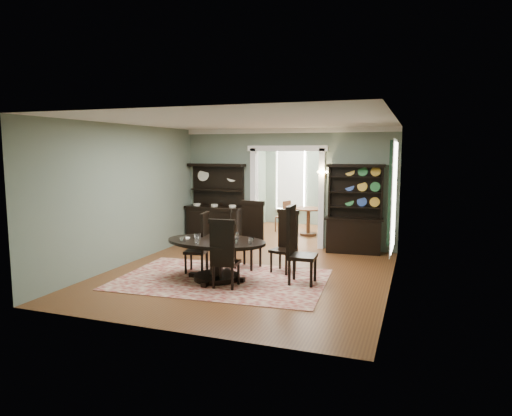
# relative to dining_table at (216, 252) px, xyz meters

# --- Properties ---
(room) EXTENTS (5.51, 6.01, 3.01)m
(room) POSITION_rel_dining_table_xyz_m (0.39, 0.57, 1.04)
(room) COLOR brown
(room) RESTS_ON ground
(parlor) EXTENTS (3.51, 3.50, 3.01)m
(parlor) POSITION_rel_dining_table_xyz_m (0.39, 6.06, 0.98)
(parlor) COLOR brown
(parlor) RESTS_ON ground
(doorway_trim) EXTENTS (2.08, 0.25, 2.57)m
(doorway_trim) POSITION_rel_dining_table_xyz_m (0.39, 3.52, 1.08)
(doorway_trim) COLOR white
(doorway_trim) RESTS_ON floor
(right_window) EXTENTS (0.15, 1.47, 2.12)m
(right_window) POSITION_rel_dining_table_xyz_m (3.08, 1.45, 1.06)
(right_window) COLOR white
(right_window) RESTS_ON wall_right
(wall_sconce) EXTENTS (0.27, 0.21, 0.21)m
(wall_sconce) POSITION_rel_dining_table_xyz_m (1.34, 3.37, 1.35)
(wall_sconce) COLOR #AD6C2E
(wall_sconce) RESTS_ON back_wall_right
(rug) EXTENTS (4.05, 2.79, 0.01)m
(rug) POSITION_rel_dining_table_xyz_m (0.09, 0.05, -0.53)
(rug) COLOR maroon
(rug) RESTS_ON floor
(dining_table) EXTENTS (1.99, 1.87, 0.77)m
(dining_table) POSITION_rel_dining_table_xyz_m (0.00, 0.00, 0.00)
(dining_table) COLOR black
(dining_table) RESTS_ON rug
(centerpiece) EXTENTS (1.51, 0.97, 0.25)m
(centerpiece) POSITION_rel_dining_table_xyz_m (0.08, 0.09, 0.31)
(centerpiece) COLOR silver
(centerpiece) RESTS_ON dining_table
(chair_far_left) EXTENTS (0.48, 0.46, 1.23)m
(chair_far_left) POSITION_rel_dining_table_xyz_m (-0.38, 1.01, 0.11)
(chair_far_left) COLOR black
(chair_far_left) RESTS_ON rug
(chair_far_mid) EXTENTS (0.59, 0.56, 1.40)m
(chair_far_mid) POSITION_rel_dining_table_xyz_m (0.27, 1.15, 0.20)
(chair_far_mid) COLOR black
(chair_far_mid) RESTS_ON rug
(chair_far_right) EXTENTS (0.56, 0.54, 1.26)m
(chair_far_right) POSITION_rel_dining_table_xyz_m (1.07, 1.05, 0.13)
(chair_far_right) COLOR black
(chair_far_right) RESTS_ON rug
(chair_end_left) EXTENTS (0.50, 0.52, 1.23)m
(chair_end_left) POSITION_rel_dining_table_xyz_m (-0.50, 0.36, 0.11)
(chair_end_left) COLOR black
(chair_end_left) RESTS_ON rug
(chair_end_right) EXTENTS (0.53, 0.56, 1.45)m
(chair_end_right) POSITION_rel_dining_table_xyz_m (1.47, 0.30, 0.23)
(chair_end_right) COLOR black
(chair_end_right) RESTS_ON rug
(chair_near) EXTENTS (0.49, 0.47, 1.26)m
(chair_near) POSITION_rel_dining_table_xyz_m (0.36, -0.46, 0.13)
(chair_near) COLOR black
(chair_near) RESTS_ON rug
(sideboard) EXTENTS (1.63, 0.66, 2.10)m
(sideboard) POSITION_rel_dining_table_xyz_m (-1.51, 3.28, 0.20)
(sideboard) COLOR black
(sideboard) RESTS_ON floor
(welsh_dresser) EXTENTS (1.40, 0.60, 2.13)m
(welsh_dresser) POSITION_rel_dining_table_xyz_m (2.13, 3.29, 0.23)
(welsh_dresser) COLOR black
(welsh_dresser) RESTS_ON floor
(parlor_table) EXTENTS (0.86, 0.86, 0.79)m
(parlor_table) POSITION_rel_dining_table_xyz_m (0.58, 5.12, -0.02)
(parlor_table) COLOR #542F18
(parlor_table) RESTS_ON parlor_floor
(parlor_chair_left) EXTENTS (0.45, 0.45, 0.95)m
(parlor_chair_left) POSITION_rel_dining_table_xyz_m (-0.24, 5.38, -0.02)
(parlor_chair_left) COLOR #542F18
(parlor_chair_left) RESTS_ON parlor_floor
(parlor_chair_right) EXTENTS (0.48, 0.47, 1.02)m
(parlor_chair_right) POSITION_rel_dining_table_xyz_m (1.01, 5.34, 0.01)
(parlor_chair_right) COLOR #542F18
(parlor_chair_right) RESTS_ON parlor_floor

